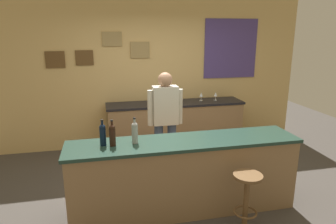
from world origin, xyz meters
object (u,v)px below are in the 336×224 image
bartender (165,119)px  wine_glass_b (201,95)px  bar_stool (247,193)px  wine_glass_c (216,95)px  wine_glass_a (163,97)px  wine_bottle_c (135,132)px  wine_bottle_a (103,134)px  coffee_mug (154,102)px  wine_bottle_b (112,134)px

bartender → wine_glass_b: 1.53m
bartender → bar_stool: 1.64m
wine_glass_b → wine_glass_c: 0.28m
wine_glass_b → wine_glass_a: bearing=-176.8°
wine_bottle_c → bartender: bearing=57.6°
wine_bottle_a → wine_glass_b: wine_bottle_a is taller
wine_bottle_c → wine_glass_c: bearing=48.7°
wine_bottle_a → coffee_mug: size_ratio=2.45×
bar_stool → wine_glass_c: wine_glass_c is taller
bartender → wine_bottle_c: size_ratio=5.29×
bar_stool → wine_bottle_b: size_ratio=2.22×
wine_glass_a → wine_glass_c: 1.03m
wine_glass_b → wine_glass_c: bearing=-3.9°
wine_glass_b → wine_glass_c: size_ratio=1.00×
wine_glass_a → coffee_mug: (-0.19, -0.06, -0.06)m
wine_glass_a → wine_bottle_b: bearing=-116.4°
wine_bottle_a → wine_glass_c: bearing=43.4°
bar_stool → wine_bottle_a: bearing=158.4°
coffee_mug → bar_stool: bearing=-77.1°
wine_bottle_a → wine_glass_a: (1.12, 2.01, -0.05)m
wine_bottle_c → wine_glass_c: (1.78, 2.03, -0.05)m
wine_bottle_a → coffee_mug: wine_bottle_a is taller
bartender → wine_bottle_c: bartender is taller
bar_stool → wine_glass_b: (0.35, 2.64, 0.55)m
wine_bottle_b → wine_bottle_c: bearing=6.9°
wine_bottle_b → wine_glass_b: size_ratio=1.97×
wine_glass_c → wine_bottle_b: bearing=-134.7°
coffee_mug → wine_glass_b: bearing=6.0°
wine_bottle_a → wine_bottle_c: size_ratio=1.00×
bar_stool → wine_glass_b: wine_glass_b is taller
wine_bottle_b → wine_glass_c: size_ratio=1.97×
coffee_mug → wine_bottle_c: bearing=-106.1°
bar_stool → wine_glass_b: 2.72m
wine_glass_a → wine_glass_c: size_ratio=1.00×
bartender → wine_bottle_b: size_ratio=5.29×
bar_stool → wine_bottle_a: (-1.51, 0.60, 0.60)m
bar_stool → wine_glass_b: size_ratio=4.39×
wine_bottle_b → coffee_mug: bearing=67.5°
wine_glass_c → coffee_mug: wine_glass_c is taller
wine_bottle_a → coffee_mug: bearing=64.6°
coffee_mug → wine_bottle_a: bearing=-115.4°
wine_bottle_b → wine_bottle_c: 0.26m
wine_bottle_a → wine_bottle_b: size_ratio=1.00×
wine_glass_c → bartender: bearing=-136.6°
wine_glass_a → wine_glass_c: (1.03, 0.02, 0.00)m
coffee_mug → wine_glass_c: bearing=3.7°
wine_glass_c → wine_bottle_c: bearing=-131.3°
bar_stool → wine_glass_c: 2.76m
bar_stool → wine_glass_c: (0.64, 2.62, 0.55)m
wine_bottle_a → wine_bottle_c: same height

